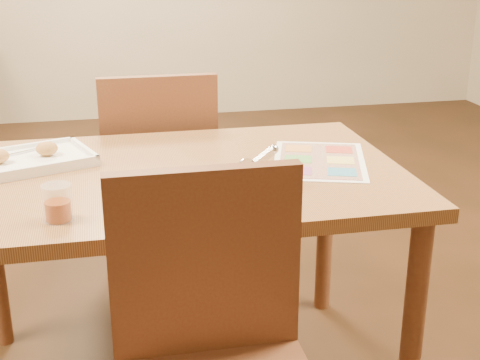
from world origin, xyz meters
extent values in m
cube|color=#98693C|center=(0.00, 0.00, 0.70)|extent=(1.30, 0.85, 0.04)
cylinder|color=brown|center=(0.59, -0.36, 0.34)|extent=(0.06, 0.06, 0.68)
cylinder|color=brown|center=(0.59, 0.36, 0.34)|extent=(0.06, 0.06, 0.68)
cube|color=brown|center=(0.00, -0.51, 0.68)|extent=(0.42, 0.04, 0.45)
cube|color=brown|center=(0.00, 0.70, 0.45)|extent=(0.42, 0.42, 0.04)
cube|color=brown|center=(0.00, 0.51, 0.68)|extent=(0.42, 0.04, 0.45)
cylinder|color=silver|center=(0.13, -0.24, 0.73)|extent=(0.36, 0.36, 0.02)
cylinder|color=#E5AB4E|center=(0.14, -0.24, 0.74)|extent=(0.22, 0.22, 0.01)
cylinder|color=tan|center=(0.14, -0.24, 0.75)|extent=(0.18, 0.18, 0.01)
torus|color=#E5AB4E|center=(0.14, -0.24, 0.75)|extent=(0.22, 0.22, 0.03)
cylinder|color=silver|center=(0.15, -0.24, 0.79)|extent=(0.06, 0.04, 0.07)
cube|color=silver|center=(0.19, -0.21, 0.81)|extent=(0.10, 0.07, 0.06)
cube|color=white|center=(-0.42, 0.15, 0.73)|extent=(0.41, 0.34, 0.02)
cube|color=silver|center=(-0.42, 0.15, 0.74)|extent=(0.15, 0.10, 0.00)
ellipsoid|color=#B87A42|center=(-0.36, 0.17, 0.76)|extent=(0.07, 0.05, 0.04)
cylinder|color=#84320A|center=(-0.31, -0.29, 0.74)|extent=(0.06, 0.06, 0.05)
cylinder|color=white|center=(-0.31, -0.29, 0.76)|extent=(0.07, 0.07, 0.09)
cube|color=white|center=(0.43, 0.01, 0.72)|extent=(0.37, 0.44, 0.00)
camera|label=1|loc=(-0.20, -1.80, 1.34)|focal=50.00mm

